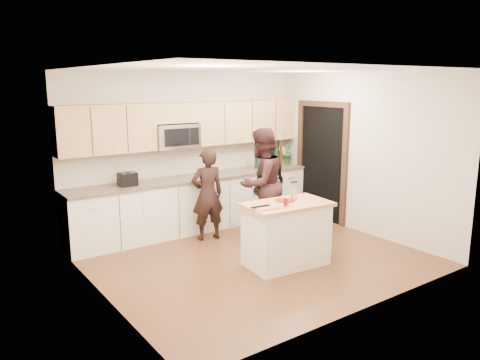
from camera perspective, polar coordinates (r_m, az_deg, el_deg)
floor at (r=6.99m, az=1.78°, el=-9.39°), size 4.50×4.50×0.00m
room_shell at (r=6.56m, az=1.88°, el=4.84°), size 4.52×4.02×2.71m
back_cabinetry at (r=8.19m, az=-5.36°, el=-2.80°), size 4.50×0.66×0.94m
upper_cabinetry at (r=8.10m, az=-5.86°, el=6.89°), size 4.50×0.33×0.75m
microwave at (r=7.92m, az=-7.87°, el=5.33°), size 0.76×0.41×0.40m
doorway at (r=8.78m, az=9.92°, el=2.64°), size 0.06×1.25×2.20m
framed_picture at (r=9.37m, az=4.02°, el=4.11°), size 0.30×0.03×0.38m
dish_towel at (r=7.53m, az=-10.96°, el=-1.67°), size 0.34×0.60×0.48m
island at (r=6.61m, az=5.67°, el=-6.52°), size 1.26×0.81×0.90m
red_plate at (r=6.57m, az=5.46°, el=-2.49°), size 0.27×0.27×0.02m
box_grater at (r=6.60m, az=6.60°, el=-1.22°), size 0.10×0.05×0.26m
drink_glass at (r=6.30m, az=5.58°, el=-2.70°), size 0.06×0.06×0.10m
cutting_board at (r=6.15m, az=3.24°, el=-3.44°), size 0.29×0.21×0.02m
tongs at (r=6.17m, az=2.47°, el=-3.23°), size 0.28×0.06×0.02m
knife at (r=6.18m, az=5.20°, el=-3.28°), size 0.18×0.04×0.01m
toaster at (r=7.52m, az=-13.54°, el=0.10°), size 0.27×0.22×0.21m
bottle_cluster at (r=9.03m, az=3.96°, el=2.78°), size 0.75×0.37×0.38m
orchid at (r=9.27m, az=5.77°, el=3.54°), size 0.34×0.30×0.53m
woman_left at (r=7.58m, az=-3.99°, el=-1.77°), size 0.60×0.45×1.50m
woman_center at (r=7.61m, az=2.59°, el=-0.48°), size 1.00×0.85×1.82m
woman_right at (r=7.80m, az=3.51°, el=-0.75°), size 1.06×0.78×1.67m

